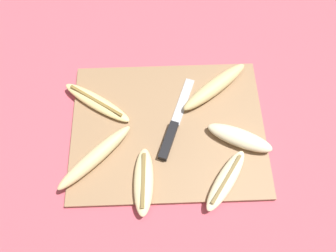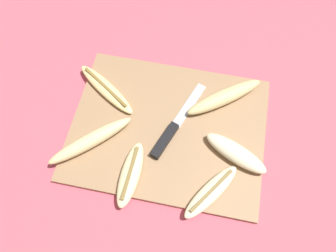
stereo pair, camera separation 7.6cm
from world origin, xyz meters
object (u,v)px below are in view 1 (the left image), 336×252
at_px(knife, 172,132).
at_px(banana_pale_long, 226,180).
at_px(banana_spotted_left, 215,86).
at_px(banana_soft_right, 144,181).
at_px(banana_golden_short, 97,102).
at_px(banana_mellow_near, 95,157).
at_px(banana_bright_far, 240,138).

height_order(knife, banana_pale_long, banana_pale_long).
bearing_deg(knife, banana_spotted_left, 66.15).
xyz_separation_m(knife, banana_soft_right, (-0.07, -0.12, 0.00)).
relative_size(banana_spotted_left, banana_golden_short, 1.03).
bearing_deg(banana_mellow_near, banana_bright_far, 6.01).
relative_size(knife, banana_spotted_left, 1.20).
relative_size(banana_golden_short, banana_bright_far, 1.14).
xyz_separation_m(banana_spotted_left, banana_pale_long, (0.00, -0.23, -0.01)).
distance_m(knife, banana_mellow_near, 0.18).
bearing_deg(knife, banana_pale_long, -26.56).
bearing_deg(banana_mellow_near, banana_pale_long, -12.10).
bearing_deg(knife, banana_mellow_near, -141.50).
bearing_deg(banana_spotted_left, banana_mellow_near, -148.57).
relative_size(knife, banana_bright_far, 1.40).
bearing_deg(banana_mellow_near, banana_golden_short, 92.28).
distance_m(banana_bright_far, banana_pale_long, 0.10).
xyz_separation_m(banana_bright_far, banana_pale_long, (-0.04, -0.10, -0.01)).
relative_size(knife, banana_golden_short, 1.23).
height_order(knife, banana_soft_right, banana_soft_right).
bearing_deg(banana_bright_far, banana_spotted_left, 107.30).
distance_m(banana_spotted_left, banana_soft_right, 0.29).
bearing_deg(banana_bright_far, banana_pale_long, -113.19).
bearing_deg(banana_soft_right, banana_bright_far, 22.84).
bearing_deg(banana_bright_far, knife, 171.33).
bearing_deg(banana_bright_far, banana_soft_right, -157.16).
relative_size(banana_spotted_left, banana_soft_right, 1.21).
xyz_separation_m(banana_golden_short, banana_pale_long, (0.29, -0.20, 0.00)).
distance_m(banana_spotted_left, banana_mellow_near, 0.33).
relative_size(banana_spotted_left, banana_pale_long, 1.21).
relative_size(knife, banana_pale_long, 1.45).
distance_m(banana_soft_right, banana_pale_long, 0.18).
bearing_deg(banana_golden_short, banana_pale_long, -34.95).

